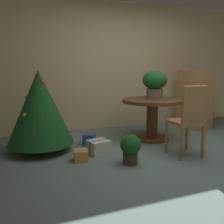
% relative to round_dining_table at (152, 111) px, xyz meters
% --- Properties ---
extents(ground_plane, '(6.60, 6.60, 0.00)m').
position_rel_round_dining_table_xyz_m(ground_plane, '(-0.14, -1.00, -0.51)').
color(ground_plane, slate).
extents(back_wall_panel, '(6.00, 0.10, 2.60)m').
position_rel_round_dining_table_xyz_m(back_wall_panel, '(-0.14, 1.20, 0.79)').
color(back_wall_panel, beige).
rests_on(back_wall_panel, ground_plane).
extents(round_dining_table, '(1.05, 1.05, 0.72)m').
position_rel_round_dining_table_xyz_m(round_dining_table, '(0.00, 0.00, 0.00)').
color(round_dining_table, brown).
rests_on(round_dining_table, ground_plane).
extents(flower_vase, '(0.43, 0.43, 0.49)m').
position_rel_round_dining_table_xyz_m(flower_vase, '(0.08, 0.07, 0.49)').
color(flower_vase, '#665B51').
rests_on(flower_vase, round_dining_table).
extents(wooden_chair_near, '(0.41, 0.40, 1.01)m').
position_rel_round_dining_table_xyz_m(wooden_chair_near, '(0.00, -0.98, 0.05)').
color(wooden_chair_near, '#9E6B3D').
rests_on(wooden_chair_near, ground_plane).
extents(holiday_tree, '(0.99, 0.99, 1.23)m').
position_rel_round_dining_table_xyz_m(holiday_tree, '(-1.90, 0.06, 0.16)').
color(holiday_tree, brown).
rests_on(holiday_tree, ground_plane).
extents(gift_box_cream, '(0.34, 0.32, 0.20)m').
position_rel_round_dining_table_xyz_m(gift_box_cream, '(-1.12, -0.39, -0.41)').
color(gift_box_cream, silver).
rests_on(gift_box_cream, ground_plane).
extents(gift_box_gold, '(0.21, 0.20, 0.15)m').
position_rel_round_dining_table_xyz_m(gift_box_gold, '(-1.45, -0.59, -0.44)').
color(gift_box_gold, gold).
rests_on(gift_box_gold, ground_plane).
extents(gift_box_blue, '(0.26, 0.28, 0.19)m').
position_rel_round_dining_table_xyz_m(gift_box_blue, '(-1.12, 0.09, -0.42)').
color(gift_box_blue, '#1E569E').
rests_on(gift_box_blue, ground_plane).
extents(wooden_cabinet, '(0.45, 0.69, 1.21)m').
position_rel_round_dining_table_xyz_m(wooden_cabinet, '(1.31, 0.50, 0.09)').
color(wooden_cabinet, '#B27F4C').
rests_on(wooden_cabinet, ground_plane).
extents(potted_plant, '(0.27, 0.27, 0.40)m').
position_rel_round_dining_table_xyz_m(potted_plant, '(-0.87, -0.93, -0.29)').
color(potted_plant, '#4C382D').
rests_on(potted_plant, ground_plane).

